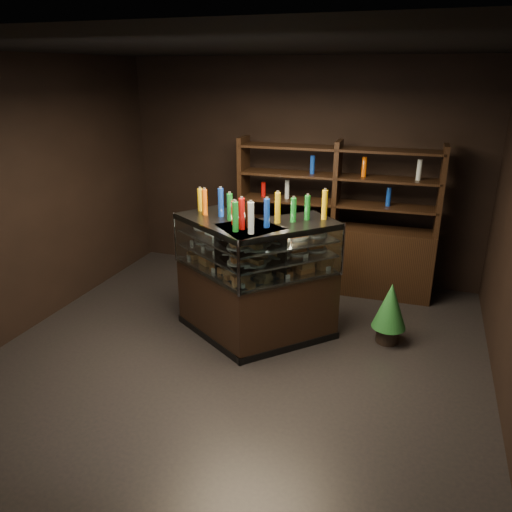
# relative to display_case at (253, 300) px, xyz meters

# --- Properties ---
(ground) EXTENTS (5.00, 5.00, 0.00)m
(ground) POSITION_rel_display_case_xyz_m (-0.01, -0.45, -0.46)
(ground) COLOR black
(ground) RESTS_ON ground
(room_shell) EXTENTS (5.02, 5.02, 3.01)m
(room_shell) POSITION_rel_display_case_xyz_m (-0.01, -0.45, 1.49)
(room_shell) COLOR black
(room_shell) RESTS_ON ground
(display_case) EXTENTS (1.89, 1.32, 1.35)m
(display_case) POSITION_rel_display_case_xyz_m (0.00, 0.00, 0.00)
(display_case) COLOR black
(display_case) RESTS_ON ground
(food_display) EXTENTS (1.56, 0.93, 0.42)m
(food_display) POSITION_rel_display_case_xyz_m (0.00, -0.00, 0.59)
(food_display) COLOR #BD7444
(food_display) RESTS_ON display_case
(bottles_top) EXTENTS (1.38, 0.79, 0.30)m
(bottles_top) POSITION_rel_display_case_xyz_m (-0.00, 0.00, 1.03)
(bottles_top) COLOR yellow
(bottles_top) RESTS_ON display_case
(potted_conifer) EXTENTS (0.37, 0.37, 0.79)m
(potted_conifer) POSITION_rel_display_case_xyz_m (1.44, 0.37, -0.00)
(potted_conifer) COLOR black
(potted_conifer) RESTS_ON ground
(back_shelving) EXTENTS (2.59, 0.49, 2.00)m
(back_shelving) POSITION_rel_display_case_xyz_m (0.57, 1.60, 0.15)
(back_shelving) COLOR black
(back_shelving) RESTS_ON ground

